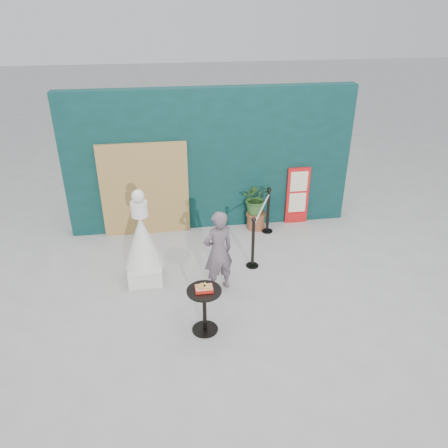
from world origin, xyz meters
The scene contains 10 objects.
ground centered at (0.00, 0.00, 0.00)m, with size 60.00×60.00×0.00m, color #ADAAA5.
back_wall centered at (0.00, 3.15, 1.50)m, with size 6.00×0.30×3.00m, color #0A2D2A.
bamboo_fence centered at (-1.40, 2.94, 1.00)m, with size 1.80×0.08×2.00m, color tan.
woman centered at (-0.17, 0.70, 0.75)m, with size 0.55×0.36×1.49m, color #66575F.
menu_board centered at (1.90, 2.95, 0.65)m, with size 0.50×0.07×1.30m.
statue centered at (-1.44, 1.14, 0.72)m, with size 0.69×0.69×1.77m.
cafe_table centered at (-0.52, -0.35, 0.50)m, with size 0.52×0.52×0.75m.
food_basket centered at (-0.52, -0.35, 0.79)m, with size 0.26×0.19×0.11m.
planter centered at (0.94, 2.80, 0.63)m, with size 0.63×0.55×1.08m.
stanchion_barrier centered at (0.86, 1.95, 0.49)m, with size 0.84×1.54×1.03m.
Camera 1 is at (-1.00, -5.53, 4.57)m, focal length 35.00 mm.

